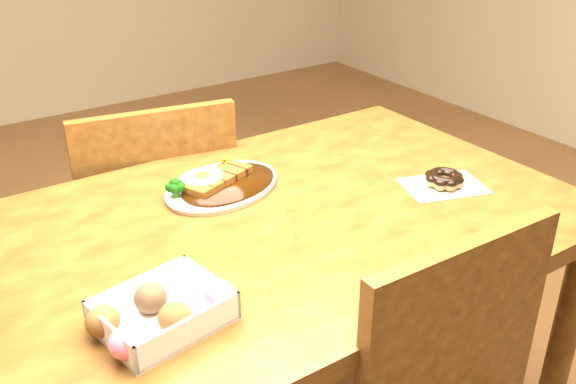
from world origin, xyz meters
TOP-DOWN VIEW (x-y plane):
  - table at (0.00, 0.00)m, footprint 1.20×0.80m
  - chair_far at (-0.08, 0.54)m, footprint 0.49×0.49m
  - katsu_curry_plate at (-0.06, 0.18)m, footprint 0.32×0.27m
  - donut_box at (-0.36, -0.19)m, footprint 0.23×0.17m
  - pon_de_ring at (0.36, -0.09)m, footprint 0.20×0.17m

SIDE VIEW (x-z plane):
  - chair_far at x=-0.08m, z-range 0.04..0.91m
  - table at x=0.00m, z-range 0.28..1.03m
  - katsu_curry_plate at x=-0.06m, z-range 0.74..0.79m
  - pon_de_ring at x=0.36m, z-range 0.75..0.78m
  - donut_box at x=-0.36m, z-range 0.75..0.80m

